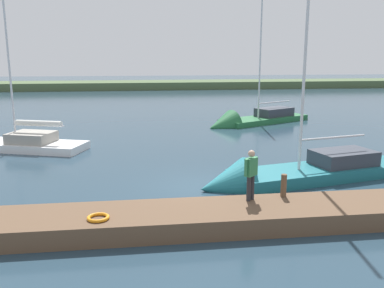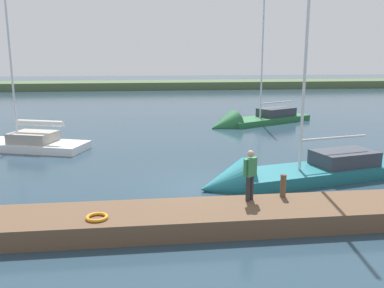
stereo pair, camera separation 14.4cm
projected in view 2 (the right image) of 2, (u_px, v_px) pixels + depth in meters
ground_plane at (199, 187)px, 16.89m from camera, size 200.00×200.00×0.00m
far_shoreline at (155, 88)px, 68.70m from camera, size 180.00×8.00×2.40m
dock_pier at (217, 217)px, 12.92m from camera, size 24.16×2.21×0.63m
mooring_post_far at (283, 186)px, 13.81m from camera, size 0.20×0.20×0.78m
life_ring_buoy at (97, 217)px, 11.98m from camera, size 0.66×0.66×0.10m
sailboat_near_dock at (250, 122)px, 32.46m from camera, size 9.65×6.63×10.87m
sailboat_inner_slip at (2, 146)px, 24.12m from camera, size 9.13×5.12×10.50m
sailboat_far_left at (291, 177)px, 17.59m from camera, size 10.24×4.39×11.99m
person_on_dock at (250, 172)px, 13.35m from camera, size 0.52×0.46×1.70m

